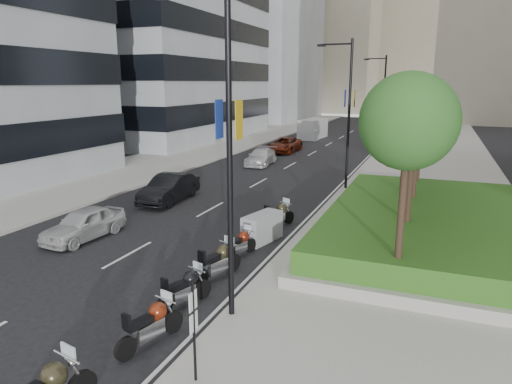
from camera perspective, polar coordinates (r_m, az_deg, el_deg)
The scene contains 29 objects.
ground at distance 14.90m, azimuth -20.41°, elevation -13.33°, with size 160.00×160.00×0.00m, color black.
sidewalk_right at distance 40.20m, azimuth 20.95°, elevation 3.42°, with size 10.00×100.00×0.15m, color #9E9B93.
sidewalk_left at distance 45.47m, azimuth -6.57°, elevation 5.31°, with size 8.00×100.00×0.15m, color #9E9B93.
lane_edge at distance 40.59m, azimuth 13.45°, elevation 3.93°, with size 0.12×100.00×0.01m, color silver.
lane_centre at distance 41.62m, azimuth 6.34°, elevation 4.45°, with size 0.12×100.00×0.01m, color silver.
building_grey_far at distance 86.76m, azimuth -1.14°, elevation 19.15°, with size 22.00×26.00×30.00m, color gray.
building_cream_left at distance 113.50m, azimuth 8.01°, elevation 18.72°, with size 26.00×24.00×34.00m, color #B7AD93.
building_cream_centre at distance 130.48m, azimuth 19.30°, elevation 18.32°, with size 30.00×24.00×38.00m, color #B7AD93.
planter at distance 20.63m, azimuth 22.66°, elevation -4.95°, with size 10.00×14.00×0.40m, color #9B9891.
hedge at distance 20.46m, azimuth 22.81°, elevation -3.35°, with size 9.40×13.40×0.80m, color #254F16.
tree_0 at distance 13.74m, azimuth 18.52°, elevation 8.27°, with size 2.80×2.80×6.30m.
tree_1 at distance 17.73m, azimuth 19.33°, elevation 9.25°, with size 2.80×2.80×6.30m.
tree_2 at distance 21.72m, azimuth 19.84°, elevation 9.86°, with size 2.80×2.80×6.30m.
tree_3 at distance 25.71m, azimuth 20.19°, elevation 10.29°, with size 2.80×2.80×6.30m.
lamp_post_0 at distance 11.93m, azimuth -4.04°, elevation 6.49°, with size 2.34×0.45×9.00m.
lamp_post_1 at distance 28.18m, azimuth 11.27°, elevation 10.33°, with size 2.34×0.45×9.00m.
lamp_post_2 at distance 45.99m, azimuth 15.48°, elevation 11.25°, with size 2.34×0.45×9.00m.
parking_sign at distance 10.22m, azimuth -7.78°, elevation -16.30°, with size 0.06×0.32×2.50m.
motorcycle_1 at distance 12.28m, azimuth -12.93°, elevation -15.80°, with size 0.82×2.13×1.08m.
motorcycle_2 at distance 13.96m, azimuth -8.89°, elevation -11.89°, with size 0.92×2.05×1.06m.
motorcycle_3 at distance 15.65m, azimuth -4.73°, elevation -8.67°, with size 0.91×2.27×1.16m.
motorcycle_4 at distance 17.49m, azimuth -1.99°, elevation -6.52°, with size 0.75×1.94×0.98m.
motorcycle_5 at distance 19.12m, azimuth 0.78°, elevation -4.51°, with size 1.26×2.11×1.20m.
motorcycle_6 at distance 21.05m, azimuth 2.78°, elevation -2.87°, with size 1.07×2.03×1.08m.
car_a at distance 20.77m, azimuth -20.70°, elevation -3.73°, with size 1.58×3.92×1.34m, color #BABABC.
car_b at distance 25.93m, azimuth -10.79°, elevation 0.46°, with size 1.61×4.62×1.52m, color black.
car_c at distance 37.04m, azimuth 0.63°, elevation 4.42°, with size 1.82×4.47×1.30m, color #BABABC.
car_d at distance 43.84m, azimuth 3.57°, elevation 5.91°, with size 2.37×5.13×1.43m, color maroon.
delivery_van at distance 55.13m, azimuth 7.05°, elevation 7.76°, with size 2.45×5.53×2.26m.
Camera 1 is at (9.26, -9.68, 6.52)m, focal length 32.00 mm.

